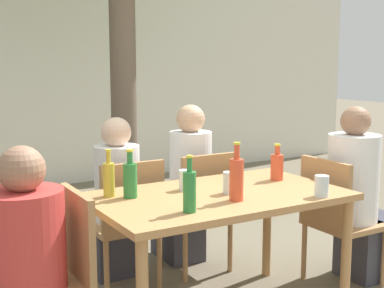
% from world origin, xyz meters
% --- Properties ---
extents(cafe_building_wall, '(10.00, 0.08, 2.80)m').
position_xyz_m(cafe_building_wall, '(0.00, 4.01, 1.40)').
color(cafe_building_wall, white).
rests_on(cafe_building_wall, ground_plane).
extents(dining_table_front, '(1.46, 0.87, 0.77)m').
position_xyz_m(dining_table_front, '(0.00, 0.00, 0.69)').
color(dining_table_front, '#B27F4C').
rests_on(dining_table_front, ground_plane).
extents(patio_chair_0, '(0.44, 0.44, 0.89)m').
position_xyz_m(patio_chair_0, '(-0.96, 0.00, 0.50)').
color(patio_chair_0, '#A87A4C').
rests_on(patio_chair_0, ground_plane).
extents(patio_chair_1, '(0.44, 0.44, 0.89)m').
position_xyz_m(patio_chair_1, '(0.96, 0.00, 0.50)').
color(patio_chair_1, '#A87A4C').
rests_on(patio_chair_1, ground_plane).
extents(patio_chair_2, '(0.44, 0.44, 0.89)m').
position_xyz_m(patio_chair_2, '(-0.29, 0.67, 0.50)').
color(patio_chair_2, '#A87A4C').
rests_on(patio_chair_2, ground_plane).
extents(patio_chair_3, '(0.44, 0.44, 0.89)m').
position_xyz_m(patio_chair_3, '(0.29, 0.67, 0.50)').
color(patio_chair_3, '#A87A4C').
rests_on(patio_chair_3, ground_plane).
extents(person_seated_0, '(0.59, 0.39, 1.14)m').
position_xyz_m(person_seated_0, '(-1.19, -0.00, 0.52)').
color(person_seated_0, '#383842').
rests_on(person_seated_0, ground_plane).
extents(person_seated_1, '(0.58, 0.35, 1.24)m').
position_xyz_m(person_seated_1, '(1.19, -0.00, 0.56)').
color(person_seated_1, '#383842').
rests_on(person_seated_1, ground_plane).
extents(person_seated_2, '(0.31, 0.56, 1.16)m').
position_xyz_m(person_seated_2, '(-0.29, 0.91, 0.51)').
color(person_seated_2, '#383842').
rests_on(person_seated_2, ground_plane).
extents(person_seated_3, '(0.31, 0.56, 1.22)m').
position_xyz_m(person_seated_3, '(0.29, 0.90, 0.54)').
color(person_seated_3, '#383842').
rests_on(person_seated_3, ground_plane).
extents(soda_bottle_0, '(0.08, 0.08, 0.32)m').
position_xyz_m(soda_bottle_0, '(-0.01, -0.19, 0.90)').
color(soda_bottle_0, '#DB4C2D').
rests_on(soda_bottle_0, dining_table_front).
extents(green_bottle_1, '(0.08, 0.08, 0.27)m').
position_xyz_m(green_bottle_1, '(-0.48, 0.17, 0.88)').
color(green_bottle_1, '#287A38').
rests_on(green_bottle_1, dining_table_front).
extents(green_bottle_2, '(0.07, 0.07, 0.29)m').
position_xyz_m(green_bottle_2, '(-0.34, -0.25, 0.89)').
color(green_bottle_2, '#287A38').
rests_on(green_bottle_2, dining_table_front).
extents(oil_cruet_3, '(0.07, 0.07, 0.27)m').
position_xyz_m(oil_cruet_3, '(-0.58, 0.25, 0.88)').
color(oil_cruet_3, gold).
rests_on(oil_cruet_3, dining_table_front).
extents(soda_bottle_4, '(0.08, 0.08, 0.24)m').
position_xyz_m(soda_bottle_4, '(0.52, 0.10, 0.87)').
color(soda_bottle_4, '#DB4C2D').
rests_on(soda_bottle_4, dining_table_front).
extents(drinking_glass_0, '(0.08, 0.08, 0.12)m').
position_xyz_m(drinking_glass_0, '(-0.13, 0.17, 0.84)').
color(drinking_glass_0, white).
rests_on(drinking_glass_0, dining_table_front).
extents(drinking_glass_1, '(0.08, 0.08, 0.12)m').
position_xyz_m(drinking_glass_1, '(0.46, -0.36, 0.84)').
color(drinking_glass_1, silver).
rests_on(drinking_glass_1, dining_table_front).
extents(drinking_glass_2, '(0.07, 0.07, 0.13)m').
position_xyz_m(drinking_glass_2, '(0.05, -0.04, 0.84)').
color(drinking_glass_2, silver).
rests_on(drinking_glass_2, dining_table_front).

